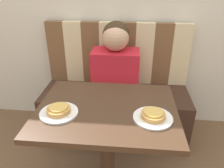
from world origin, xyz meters
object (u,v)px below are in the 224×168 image
Objects in this scene: person at (116,60)px; pizza_left at (59,110)px; pizza_right at (153,115)px; plate_left at (59,113)px; plate_right at (153,118)px.

pizza_left is (-0.27, -0.76, -0.03)m from person.
pizza_left and pizza_right have the same top height.
plate_left is 0.02m from pizza_left.
plate_right is at bearing 0.00° from pizza_left.
plate_right is 0.54m from pizza_left.
plate_right is at bearing 90.00° from pizza_right.
plate_left is (-0.27, -0.76, -0.05)m from person.
plate_left is at bearing 180.00° from plate_right.
person is 0.81m from plate_left.
person is 4.69× the size of pizza_left.
person reaches higher than plate_left.
person is 4.69× the size of pizza_right.
plate_right is (0.53, 0.00, 0.00)m from plate_left.
person is 0.81m from pizza_left.
pizza_right is at bearing -70.63° from person.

